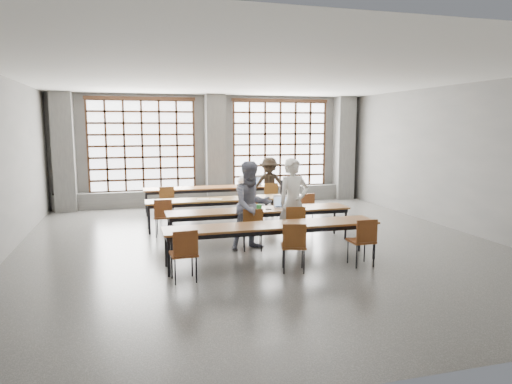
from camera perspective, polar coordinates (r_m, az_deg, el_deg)
floor at (r=9.88m, az=0.47°, el=-6.48°), size 11.00×11.00×0.00m
ceiling at (r=9.61m, az=0.50°, el=14.15°), size 11.00×11.00×0.00m
wall_back at (r=14.94m, az=-5.32°, el=5.29°), size 10.00×0.00×10.00m
wall_front at (r=4.59m, az=19.65°, el=-1.82°), size 10.00×0.00×10.00m
wall_right at (r=11.96m, az=24.25°, el=3.87°), size 0.00×11.00×11.00m
column_left at (r=14.55m, az=-22.89°, el=4.60°), size 0.60×0.55×3.50m
column_mid at (r=14.67m, az=-5.13°, el=5.24°), size 0.60×0.55×3.50m
column_right at (r=16.09m, az=10.91°, el=5.39°), size 0.60×0.55×3.50m
window_left at (r=14.63m, az=-14.02°, el=5.61°), size 3.32×0.12×3.00m
window_right at (r=15.41m, az=3.03°, el=5.96°), size 3.32×0.12×3.00m
sill_ledge at (r=14.90m, az=-5.11°, el=-0.52°), size 9.80×0.35×0.50m
desk_row_a at (r=13.54m, az=-5.44°, el=0.37°), size 4.00×0.70×0.73m
desk_row_b at (r=11.38m, az=-3.60°, el=-1.11°), size 4.00×0.70×0.73m
desk_row_c at (r=9.89m, az=0.41°, el=-2.53°), size 4.00×0.70×0.73m
desk_row_d at (r=8.39m, az=2.15°, el=-4.49°), size 4.00×0.70×0.73m
chair_back_left at (r=12.77m, az=-11.13°, el=-0.81°), size 0.43×0.43×0.88m
chair_back_mid at (r=13.11m, az=-1.56°, el=-0.42°), size 0.48×0.48×0.88m
chair_back_right at (r=13.32m, az=1.80°, el=-0.28°), size 0.46×0.46×0.88m
chair_mid_left at (r=10.57m, az=-11.47°, el=-2.69°), size 0.48×0.48×0.88m
chair_mid_centre at (r=10.89m, az=-0.91°, el=-2.21°), size 0.47×0.48×0.88m
chair_mid_right at (r=11.33m, az=6.13°, el=-1.85°), size 0.52×0.52×0.88m
chair_front_left at (r=9.24m, az=-0.41°, el=-4.11°), size 0.49×0.49×0.88m
chair_front_right at (r=9.50m, az=4.85°, el=-3.78°), size 0.49×0.49×0.88m
chair_near_left at (r=7.48m, az=-8.94°, el=-7.18°), size 0.45×0.45×0.88m
chair_near_mid at (r=7.90m, az=4.76°, el=-6.27°), size 0.52×0.52×0.88m
chair_near_right at (r=8.43m, az=13.27°, el=-5.53°), size 0.42×0.43×0.88m
student_male at (r=9.55m, az=4.70°, el=-1.33°), size 0.73×0.53×1.85m
student_female at (r=9.29m, az=-0.53°, el=-1.72°), size 0.99×0.84×1.81m
student_back at (r=13.41m, az=1.68°, el=0.93°), size 1.19×0.96×1.61m
laptop_front at (r=10.13m, az=3.29°, el=-1.55°), size 0.40×0.36×0.26m
laptop_back at (r=13.93m, az=-0.00°, el=1.15°), size 0.41×0.36×0.26m
mouse at (r=10.15m, az=5.61°, el=-1.80°), size 0.10×0.07×0.04m
green_box at (r=9.93m, az=0.01°, el=-1.83°), size 0.26×0.15×0.09m
phone at (r=9.83m, az=1.58°, el=-2.16°), size 0.14×0.11×0.01m
paper_sheet_a at (r=11.31m, az=-6.63°, el=-0.87°), size 0.33×0.27×0.00m
paper_sheet_b at (r=11.27m, az=-5.04°, el=-0.88°), size 0.35×0.30×0.00m
backpack at (r=11.82m, az=3.96°, el=0.53°), size 0.37×0.31×0.40m
plastic_bag at (r=13.74m, az=-1.79°, el=1.40°), size 0.28×0.24×0.29m
red_pouch at (r=7.56m, az=-9.05°, el=-7.29°), size 0.20×0.09×0.06m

